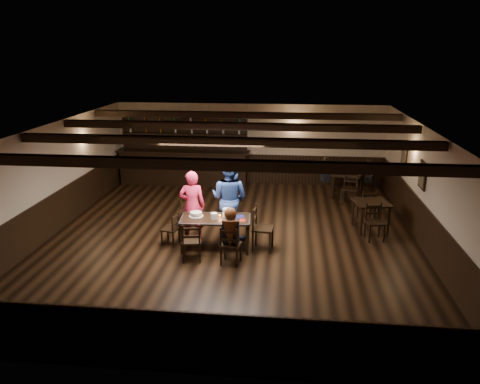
# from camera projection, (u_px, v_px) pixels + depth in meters

# --- Properties ---
(ground) EXTENTS (10.00, 10.00, 0.00)m
(ground) POSITION_uv_depth(u_px,v_px,m) (232.00, 239.00, 11.43)
(ground) COLOR black
(ground) RESTS_ON ground
(room_shell) EXTENTS (9.02, 10.02, 2.71)m
(room_shell) POSITION_uv_depth(u_px,v_px,m) (232.00, 169.00, 10.95)
(room_shell) COLOR beige
(room_shell) RESTS_ON ground
(dining_table) EXTENTS (1.64, 0.90, 0.75)m
(dining_table) POSITION_uv_depth(u_px,v_px,m) (215.00, 221.00, 10.68)
(dining_table) COLOR black
(dining_table) RESTS_ON ground
(chair_near_left) EXTENTS (0.47, 0.45, 0.88)m
(chair_near_left) POSITION_uv_depth(u_px,v_px,m) (191.00, 239.00, 10.07)
(chair_near_left) COLOR black
(chair_near_left) RESTS_ON ground
(chair_near_right) EXTENTS (0.46, 0.44, 0.87)m
(chair_near_right) POSITION_uv_depth(u_px,v_px,m) (230.00, 243.00, 9.91)
(chair_near_right) COLOR black
(chair_near_right) RESTS_ON ground
(chair_end_left) EXTENTS (0.42, 0.43, 0.78)m
(chair_end_left) POSITION_uv_depth(u_px,v_px,m) (173.00, 227.00, 10.94)
(chair_end_left) COLOR black
(chair_end_left) RESTS_ON ground
(chair_end_right) EXTENTS (0.51, 0.53, 1.03)m
(chair_end_right) POSITION_uv_depth(u_px,v_px,m) (259.00, 225.00, 10.67)
(chair_end_right) COLOR black
(chair_end_right) RESTS_ON ground
(chair_far_pushed) EXTENTS (0.50, 0.49, 0.87)m
(chair_far_pushed) POSITION_uv_depth(u_px,v_px,m) (188.00, 208.00, 12.08)
(chair_far_pushed) COLOR black
(chair_far_pushed) RESTS_ON ground
(woman_pink) EXTENTS (0.67, 0.48, 1.71)m
(woman_pink) POSITION_uv_depth(u_px,v_px,m) (192.00, 206.00, 11.18)
(woman_pink) COLOR #FE2654
(woman_pink) RESTS_ON ground
(man_blue) EXTENTS (1.17, 1.04, 1.98)m
(man_blue) POSITION_uv_depth(u_px,v_px,m) (230.00, 199.00, 11.26)
(man_blue) COLOR navy
(man_blue) RESTS_ON ground
(seated_person) EXTENTS (0.35, 0.52, 0.85)m
(seated_person) POSITION_uv_depth(u_px,v_px,m) (231.00, 227.00, 9.86)
(seated_person) COLOR black
(seated_person) RESTS_ON ground
(cake) EXTENTS (0.34, 0.34, 0.10)m
(cake) POSITION_uv_depth(u_px,v_px,m) (196.00, 214.00, 10.75)
(cake) COLOR white
(cake) RESTS_ON dining_table
(plate_stack_a) EXTENTS (0.15, 0.15, 0.14)m
(plate_stack_a) POSITION_uv_depth(u_px,v_px,m) (214.00, 216.00, 10.58)
(plate_stack_a) COLOR white
(plate_stack_a) RESTS_ON dining_table
(plate_stack_b) EXTENTS (0.19, 0.19, 0.22)m
(plate_stack_b) POSITION_uv_depth(u_px,v_px,m) (227.00, 213.00, 10.66)
(plate_stack_b) COLOR white
(plate_stack_b) RESTS_ON dining_table
(tea_light) EXTENTS (0.04, 0.04, 0.06)m
(tea_light) POSITION_uv_depth(u_px,v_px,m) (220.00, 216.00, 10.74)
(tea_light) COLOR #A5A8AD
(tea_light) RESTS_ON dining_table
(salt_shaker) EXTENTS (0.04, 0.04, 0.10)m
(salt_shaker) POSITION_uv_depth(u_px,v_px,m) (233.00, 217.00, 10.55)
(salt_shaker) COLOR silver
(salt_shaker) RESTS_ON dining_table
(pepper_shaker) EXTENTS (0.04, 0.04, 0.09)m
(pepper_shaker) POSITION_uv_depth(u_px,v_px,m) (231.00, 218.00, 10.54)
(pepper_shaker) COLOR #A5A8AD
(pepper_shaker) RESTS_ON dining_table
(drink_glass) EXTENTS (0.07, 0.07, 0.11)m
(drink_glass) POSITION_uv_depth(u_px,v_px,m) (231.00, 214.00, 10.77)
(drink_glass) COLOR silver
(drink_glass) RESTS_ON dining_table
(menu_red) EXTENTS (0.29, 0.22, 0.00)m
(menu_red) POSITION_uv_depth(u_px,v_px,m) (239.00, 220.00, 10.51)
(menu_red) COLOR maroon
(menu_red) RESTS_ON dining_table
(menu_blue) EXTENTS (0.34, 0.27, 0.00)m
(menu_blue) POSITION_uv_depth(u_px,v_px,m) (237.00, 216.00, 10.75)
(menu_blue) COLOR #101653
(menu_blue) RESTS_ON dining_table
(bar_counter) EXTENTS (4.48, 0.70, 2.20)m
(bar_counter) POSITION_uv_depth(u_px,v_px,m) (184.00, 162.00, 15.92)
(bar_counter) COLOR black
(bar_counter) RESTS_ON ground
(back_table_a) EXTENTS (0.97, 0.97, 0.75)m
(back_table_a) POSITION_uv_depth(u_px,v_px,m) (371.00, 205.00, 11.81)
(back_table_a) COLOR black
(back_table_a) RESTS_ON ground
(back_table_b) EXTENTS (1.10, 1.10, 0.75)m
(back_table_b) POSITION_uv_depth(u_px,v_px,m) (347.00, 176.00, 14.46)
(back_table_b) COLOR black
(back_table_b) RESTS_ON ground
(bg_patron_left) EXTENTS (0.30, 0.41, 0.75)m
(bg_patron_left) POSITION_uv_depth(u_px,v_px,m) (326.00, 169.00, 14.56)
(bg_patron_left) COLOR black
(bg_patron_left) RESTS_ON ground
(bg_patron_right) EXTENTS (0.31, 0.40, 0.73)m
(bg_patron_right) POSITION_uv_depth(u_px,v_px,m) (369.00, 170.00, 14.50)
(bg_patron_right) COLOR black
(bg_patron_right) RESTS_ON ground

